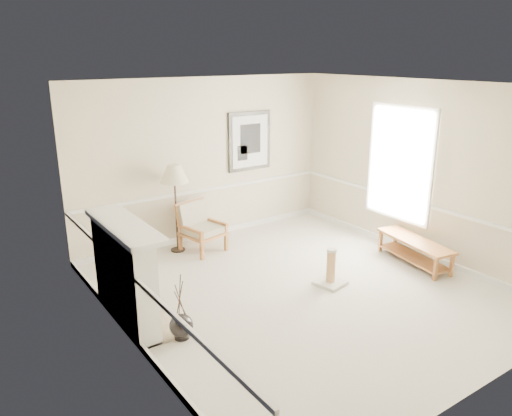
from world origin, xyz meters
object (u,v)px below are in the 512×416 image
Objects in this scene: floor_lamp at (174,176)px; bench at (414,248)px; armchair at (199,225)px; scratching_post at (331,273)px; floor_vase at (181,326)px.

floor_lamp is 4.10m from bench.
scratching_post is at bearing -81.15° from armchair.
armchair is at bearing -26.26° from floor_lamp.
floor_vase is 2.86m from armchair.
armchair reaches higher than scratching_post.
armchair is 0.55× the size of floor_lamp.
floor_vase is at bearing -178.59° from scratching_post.
floor_vase is 1.00× the size of armchair.
floor_vase reaches higher than scratching_post.
scratching_post is (-1.66, 0.18, -0.09)m from bench.
bench is 2.59× the size of scratching_post.
floor_lamp reaches higher than scratching_post.
floor_lamp reaches higher than floor_vase.
armchair is at bearing 57.19° from floor_vase.
bench is (2.92, -2.68, -1.06)m from floor_lamp.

